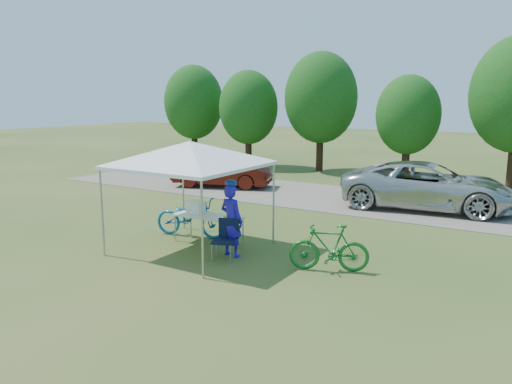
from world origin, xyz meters
TOP-DOWN VIEW (x-y plane):
  - ground at (0.00, 0.00)m, footprint 100.00×100.00m
  - gravel_strip at (0.00, 8.00)m, footprint 24.00×5.00m
  - canopy at (0.00, 0.00)m, footprint 4.53×4.53m
  - treeline at (-0.29, 14.05)m, footprint 24.89×4.28m
  - folding_table at (0.02, 0.67)m, footprint 1.82×0.76m
  - folding_chair at (1.16, -0.17)m, footprint 0.64×0.67m
  - cooler at (-0.40, 0.67)m, footprint 0.47×0.32m
  - ice_cream_cup at (0.58, 0.62)m, footprint 0.08×0.08m
  - cyclist at (1.14, 0.09)m, footprint 0.69×0.50m
  - bike_blue at (-0.80, 0.93)m, footprint 2.14×1.13m
  - bike_green at (3.56, 0.34)m, footprint 1.80×1.13m
  - minivan at (3.95, 7.88)m, footprint 6.01×3.31m
  - sedan at (-4.54, 7.71)m, footprint 4.43×2.78m

SIDE VIEW (x-z plane):
  - ground at x=0.00m, z-range 0.00..0.00m
  - gravel_strip at x=0.00m, z-range 0.00..0.02m
  - bike_green at x=3.56m, z-range 0.00..1.05m
  - bike_blue at x=-0.80m, z-range 0.00..1.07m
  - folding_chair at x=1.16m, z-range 0.09..1.05m
  - folding_table at x=0.02m, z-range 0.33..1.08m
  - sedan at x=-4.54m, z-range 0.02..1.40m
  - ice_cream_cup at x=0.58m, z-range 0.75..0.81m
  - minivan at x=3.95m, z-range 0.02..1.61m
  - cyclist at x=1.14m, z-range 0.00..1.75m
  - cooler at x=-0.40m, z-range 0.75..1.09m
  - canopy at x=0.00m, z-range 1.15..4.15m
  - treeline at x=-0.29m, z-range 0.38..6.68m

